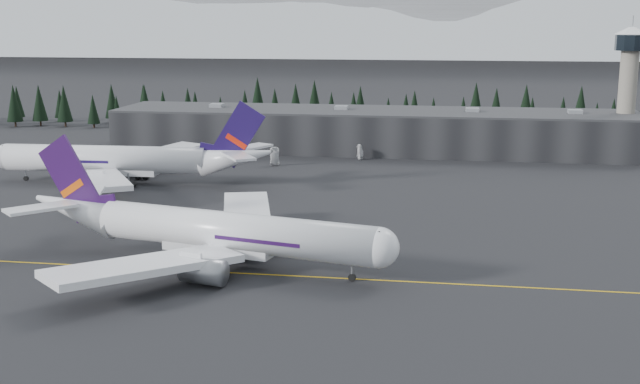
% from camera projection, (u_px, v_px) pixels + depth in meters
% --- Properties ---
extents(ground, '(1400.00, 1400.00, 0.00)m').
position_uv_depth(ground, '(300.00, 272.00, 129.03)').
color(ground, black).
rests_on(ground, ground).
extents(taxiline, '(400.00, 0.40, 0.02)m').
position_uv_depth(taxiline, '(298.00, 276.00, 127.10)').
color(taxiline, gold).
rests_on(taxiline, ground).
extents(terminal, '(160.00, 30.00, 12.60)m').
position_uv_depth(terminal, '(373.00, 130.00, 248.37)').
color(terminal, black).
rests_on(terminal, ground).
extents(control_tower, '(10.00, 10.00, 37.70)m').
position_uv_depth(control_tower, '(628.00, 77.00, 236.13)').
color(control_tower, gray).
rests_on(control_tower, ground).
extents(treeline, '(360.00, 20.00, 15.00)m').
position_uv_depth(treeline, '(383.00, 113.00, 283.84)').
color(treeline, black).
rests_on(treeline, ground).
extents(mountain_ridge, '(4400.00, 900.00, 420.00)m').
position_uv_depth(mountain_ridge, '(433.00, 49.00, 1094.42)').
color(mountain_ridge, white).
rests_on(mountain_ridge, ground).
extents(jet_main, '(67.74, 61.85, 20.20)m').
position_uv_depth(jet_main, '(203.00, 229.00, 133.19)').
color(jet_main, white).
rests_on(jet_main, ground).
extents(jet_parked, '(71.26, 65.73, 20.94)m').
position_uv_depth(jet_parked, '(129.00, 160.00, 197.81)').
color(jet_parked, white).
rests_on(jet_parked, ground).
extents(gse_vehicle_a, '(3.80, 5.85, 1.50)m').
position_uv_depth(gse_vehicle_a, '(275.00, 163.00, 223.04)').
color(gse_vehicle_a, silver).
rests_on(gse_vehicle_a, ground).
extents(gse_vehicle_b, '(4.77, 4.13, 1.55)m').
position_uv_depth(gse_vehicle_b, '(360.00, 157.00, 232.68)').
color(gse_vehicle_b, silver).
rests_on(gse_vehicle_b, ground).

